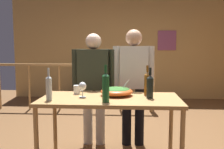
% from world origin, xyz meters
% --- Properties ---
extents(ground_plane, '(8.09, 8.09, 0.00)m').
position_xyz_m(ground_plane, '(0.00, 0.00, 0.00)').
color(ground_plane, brown).
extents(back_wall, '(6.05, 0.10, 2.87)m').
position_xyz_m(back_wall, '(0.00, 3.11, 1.43)').
color(back_wall, tan).
rests_on(back_wall, ground_plane).
extents(framed_picture, '(0.47, 0.03, 0.51)m').
position_xyz_m(framed_picture, '(1.07, 3.05, 1.54)').
color(framed_picture, '#994D74').
extents(stair_railing, '(3.45, 0.10, 1.06)m').
position_xyz_m(stair_railing, '(-0.57, 1.72, 0.68)').
color(stair_railing, '#B2844C').
rests_on(stair_railing, ground_plane).
extents(tv_console, '(0.90, 0.40, 0.44)m').
position_xyz_m(tv_console, '(-0.86, 2.76, 0.22)').
color(tv_console, '#38281E').
rests_on(tv_console, ground_plane).
extents(flat_screen_tv, '(0.64, 0.12, 0.45)m').
position_xyz_m(flat_screen_tv, '(-0.86, 2.73, 0.70)').
color(flat_screen_tv, black).
rests_on(flat_screen_tv, tv_console).
extents(serving_table, '(1.59, 0.76, 0.81)m').
position_xyz_m(serving_table, '(-0.14, -0.79, 0.73)').
color(serving_table, '#B2844C').
rests_on(serving_table, ground_plane).
extents(salad_bowl, '(0.39, 0.39, 0.20)m').
position_xyz_m(salad_bowl, '(-0.07, -0.66, 0.86)').
color(salad_bowl, '#DB5B23').
rests_on(salad_bowl, serving_table).
extents(wine_glass, '(0.09, 0.09, 0.18)m').
position_xyz_m(wine_glass, '(-0.46, -0.78, 0.93)').
color(wine_glass, silver).
rests_on(wine_glass, serving_table).
extents(wine_bottle_dark, '(0.08, 0.08, 0.35)m').
position_xyz_m(wine_bottle_dark, '(0.32, -0.79, 0.95)').
color(wine_bottle_dark, black).
rests_on(wine_bottle_dark, serving_table).
extents(wine_bottle_amber, '(0.07, 0.07, 0.36)m').
position_xyz_m(wine_bottle_amber, '(0.30, -0.62, 0.95)').
color(wine_bottle_amber, brown).
rests_on(wine_bottle_amber, serving_table).
extents(wine_bottle_clear, '(0.07, 0.07, 0.36)m').
position_xyz_m(wine_bottle_clear, '(-0.79, -0.97, 0.95)').
color(wine_bottle_clear, silver).
rests_on(wine_bottle_clear, serving_table).
extents(wine_bottle_green, '(0.08, 0.08, 0.40)m').
position_xyz_m(wine_bottle_green, '(-0.17, -1.02, 0.97)').
color(wine_bottle_green, '#1E5628').
rests_on(wine_bottle_green, serving_table).
extents(mug_white, '(0.11, 0.08, 0.11)m').
position_xyz_m(mug_white, '(-0.56, -0.60, 0.86)').
color(mug_white, white).
rests_on(mug_white, serving_table).
extents(person_standing_left, '(0.62, 0.24, 1.57)m').
position_xyz_m(person_standing_left, '(-0.41, -0.15, 0.93)').
color(person_standing_left, beige).
rests_on(person_standing_left, ground_plane).
extents(person_standing_right, '(0.57, 0.24, 1.62)m').
position_xyz_m(person_standing_right, '(0.14, -0.15, 0.95)').
color(person_standing_right, black).
rests_on(person_standing_right, ground_plane).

